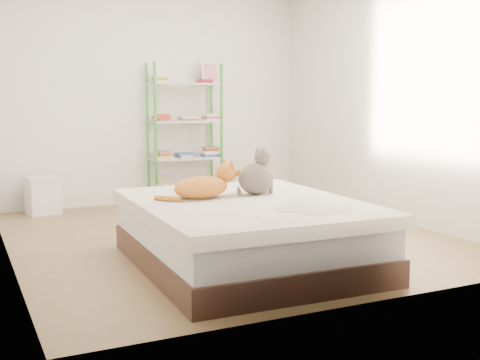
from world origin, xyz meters
TOP-DOWN VIEW (x-y plane):
  - room at (0.00, 0.00)m, footprint 3.81×4.21m
  - bed at (-0.28, -0.99)m, footprint 1.64×2.02m
  - orange_cat at (-0.55, -0.77)m, footprint 0.59×0.39m
  - grey_cat at (-0.07, -0.77)m, footprint 0.36×0.31m
  - shelf_unit at (0.31, 1.88)m, footprint 0.91×0.36m
  - cardboard_box at (-0.04, 1.11)m, footprint 0.49×0.47m
  - white_bin at (-1.39, 1.85)m, footprint 0.41×0.37m

SIDE VIEW (x-z plane):
  - cardboard_box at x=-0.04m, z-range -0.02..0.36m
  - white_bin at x=-1.39m, z-range 0.00..0.42m
  - bed at x=-0.28m, z-range 0.00..0.51m
  - orange_cat at x=-0.55m, z-range 0.51..0.73m
  - grey_cat at x=-0.07m, z-range 0.51..0.87m
  - shelf_unit at x=0.31m, z-range -0.07..1.67m
  - room at x=0.00m, z-range 0.00..2.61m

